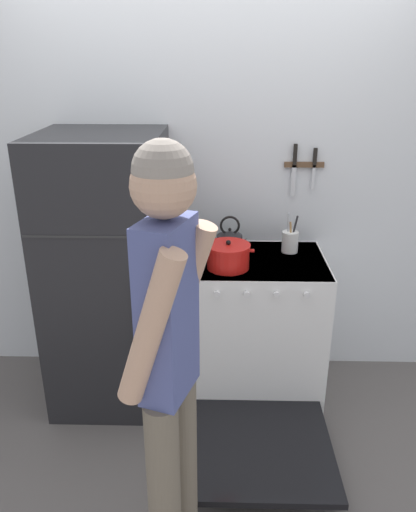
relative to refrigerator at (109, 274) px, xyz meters
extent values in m
plane|color=#5B5654|center=(0.58, 0.35, -0.82)|extent=(14.00, 14.00, 0.00)
cube|color=silver|center=(0.58, 0.38, 0.45)|extent=(10.00, 0.06, 2.55)
cube|color=black|center=(0.00, 0.00, 0.00)|extent=(0.69, 0.70, 1.64)
cube|color=#2D2D2D|center=(0.00, -0.35, 0.36)|extent=(0.67, 0.01, 0.01)
cylinder|color=#B2B5BA|center=(0.21, -0.37, -0.10)|extent=(0.02, 0.02, 0.53)
cube|color=white|center=(0.88, 0.04, -0.37)|extent=(0.80, 0.62, 0.91)
cube|color=black|center=(0.88, 0.04, 0.08)|extent=(0.78, 0.61, 0.02)
cube|color=black|center=(0.88, -0.25, -0.38)|extent=(0.70, 0.05, 0.69)
cylinder|color=black|center=(0.70, -0.09, 0.08)|extent=(0.20, 0.20, 0.01)
cylinder|color=black|center=(1.06, -0.09, 0.08)|extent=(0.20, 0.20, 0.01)
cylinder|color=black|center=(0.70, 0.16, 0.08)|extent=(0.20, 0.20, 0.01)
cylinder|color=black|center=(1.06, 0.16, 0.08)|extent=(0.20, 0.20, 0.01)
cylinder|color=silver|center=(0.64, -0.28, 0.02)|extent=(0.04, 0.02, 0.04)
cylinder|color=silver|center=(0.80, -0.28, 0.02)|extent=(0.04, 0.02, 0.04)
cylinder|color=silver|center=(0.96, -0.28, 0.02)|extent=(0.04, 0.02, 0.04)
cylinder|color=silver|center=(1.12, -0.28, 0.02)|extent=(0.04, 0.02, 0.04)
cube|color=black|center=(0.88, -0.63, -0.70)|extent=(0.74, 0.73, 0.04)
cube|color=#99999E|center=(0.88, -0.04, -0.41)|extent=(0.66, 0.34, 0.01)
cylinder|color=red|center=(0.70, -0.09, 0.15)|extent=(0.24, 0.24, 0.12)
cylinder|color=red|center=(0.70, -0.09, 0.22)|extent=(0.25, 0.25, 0.02)
sphere|color=black|center=(0.70, -0.09, 0.24)|extent=(0.03, 0.03, 0.03)
cylinder|color=red|center=(0.57, -0.09, 0.19)|extent=(0.03, 0.02, 0.02)
cylinder|color=red|center=(0.83, -0.09, 0.19)|extent=(0.03, 0.02, 0.02)
cylinder|color=black|center=(0.72, 0.16, 0.14)|extent=(0.15, 0.15, 0.11)
cone|color=black|center=(0.72, 0.16, 0.20)|extent=(0.15, 0.15, 0.03)
sphere|color=black|center=(0.72, 0.16, 0.23)|extent=(0.02, 0.02, 0.02)
cone|color=black|center=(0.79, 0.16, 0.15)|extent=(0.09, 0.03, 0.07)
torus|color=black|center=(0.72, 0.16, 0.25)|extent=(0.12, 0.01, 0.12)
cylinder|color=silver|center=(1.08, 0.17, 0.15)|extent=(0.10, 0.10, 0.13)
cylinder|color=#9E7547|center=(1.08, 0.16, 0.19)|extent=(0.02, 0.03, 0.17)
cylinder|color=#232326|center=(1.10, 0.17, 0.21)|extent=(0.05, 0.02, 0.20)
cylinder|color=#B2B5BA|center=(1.07, 0.18, 0.22)|extent=(0.02, 0.02, 0.22)
cylinder|color=#6B6051|center=(0.45, -1.25, -0.38)|extent=(0.13, 0.13, 0.88)
cylinder|color=#6B6051|center=(0.51, -1.09, -0.38)|extent=(0.13, 0.13, 0.88)
cube|color=#4C5693|center=(0.48, -1.17, 0.39)|extent=(0.21, 0.28, 0.66)
cylinder|color=tan|center=(0.43, -1.30, 0.39)|extent=(0.28, 0.17, 0.58)
cylinder|color=tan|center=(0.52, -1.04, 0.39)|extent=(0.28, 0.17, 0.58)
sphere|color=tan|center=(0.48, -1.17, 0.83)|extent=(0.21, 0.21, 0.21)
sphere|color=gray|center=(0.48, -1.17, 0.88)|extent=(0.20, 0.20, 0.20)
cube|color=brown|center=(1.16, 0.34, 0.59)|extent=(0.24, 0.02, 0.03)
cube|color=silver|center=(1.10, 0.33, 0.49)|extent=(0.03, 0.00, 0.20)
cube|color=black|center=(1.10, 0.33, 0.65)|extent=(0.02, 0.02, 0.13)
cube|color=silver|center=(1.22, 0.33, 0.51)|extent=(0.02, 0.00, 0.15)
cube|color=black|center=(1.22, 0.33, 0.64)|extent=(0.02, 0.02, 0.10)
camera|label=1|loc=(0.66, -2.68, 1.21)|focal=35.00mm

